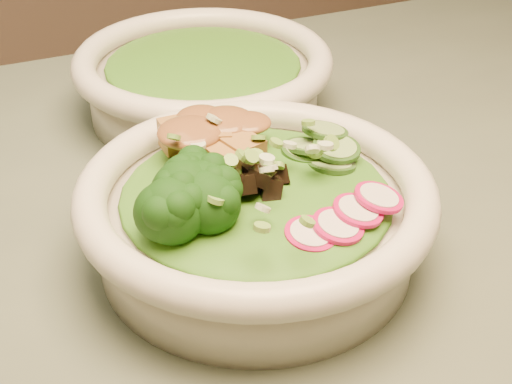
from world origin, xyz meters
name	(u,v)px	position (x,y,z in m)	size (l,w,h in m)	color
dining_table	(438,253)	(0.00, 0.00, 0.64)	(1.20, 0.80, 0.75)	black
salad_bowl	(256,214)	(-0.23, -0.06, 0.79)	(0.27, 0.27, 0.07)	silver
side_bowl	(204,79)	(-0.18, 0.19, 0.79)	(0.27, 0.27, 0.07)	silver
lettuce_bed	(256,191)	(-0.23, -0.06, 0.81)	(0.20, 0.20, 0.02)	#2C6916
side_lettuce	(203,61)	(-0.18, 0.19, 0.81)	(0.18, 0.18, 0.02)	#2C6916
broccoli_florets	(187,205)	(-0.29, -0.07, 0.83)	(0.08, 0.07, 0.04)	black
radish_slices	(321,227)	(-0.21, -0.12, 0.81)	(0.11, 0.04, 0.02)	#B10D4D
cucumber_slices	(322,150)	(-0.17, -0.04, 0.82)	(0.07, 0.07, 0.04)	#85BB68
mushroom_heap	(246,168)	(-0.24, -0.04, 0.82)	(0.07, 0.07, 0.04)	black
tofu_cubes	(208,143)	(-0.25, 0.01, 0.82)	(0.09, 0.06, 0.04)	brown
peanut_sauce	(207,129)	(-0.25, 0.01, 0.83)	(0.07, 0.06, 0.02)	brown
scallion_garnish	(256,163)	(-0.23, -0.06, 0.83)	(0.19, 0.19, 0.02)	#6A9F38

